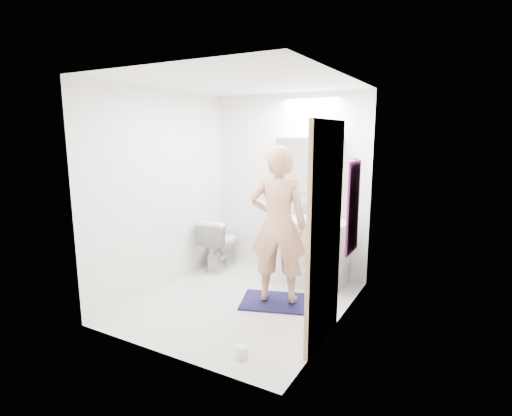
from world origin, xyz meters
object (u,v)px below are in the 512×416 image
Objects in this scene: toilet at (220,243)px; person at (278,225)px; toothbrush_cup at (331,216)px; toilet_paper_roll at (242,351)px; soap_bottle_b at (304,209)px; medicine_cabinet at (308,164)px; vanity_cabinet at (309,252)px; soap_bottle_a at (290,206)px.

toilet is 1.51m from person.
toothbrush_cup is 2.24m from toilet_paper_roll.
soap_bottle_b is at bearing -172.49° from toilet.
toothbrush_cup is at bearing -125.53° from person.
person is 0.97m from soap_bottle_b.
toilet_paper_roll is at bearing -82.49° from medicine_cabinet.
soap_bottle_b is (-0.03, -0.03, -0.59)m from medicine_cabinet.
person is at bearing 144.23° from toilet.
medicine_cabinet is 8.00× the size of toilet_paper_roll.
medicine_cabinet reaches higher than person.
soap_bottle_b is 1.58× the size of toilet_paper_roll.
medicine_cabinet is 2.60m from toilet_paper_roll.
vanity_cabinet is at bearing 94.44° from toilet_paper_roll.
soap_bottle_b is at bearing -133.76° from medicine_cabinet.
medicine_cabinet is 0.73m from toothbrush_cup.
person reaches higher than soap_bottle_b.
medicine_cabinet is at bearing -104.99° from person.
soap_bottle_b is 0.38m from toothbrush_cup.
soap_bottle_b is 1.94× the size of toothbrush_cup.
toothbrush_cup is at bearing -3.01° from soap_bottle_b.
vanity_cabinet is 0.57m from soap_bottle_b.
vanity_cabinet is at bearing -113.53° from person.
toilet is at bearing -169.72° from toothbrush_cup.
soap_bottle_a is at bearing -171.46° from toilet.
toilet is at bearing 128.63° from toilet_paper_roll.
medicine_cabinet is 0.60m from soap_bottle_a.
soap_bottle_a is 0.19m from soap_bottle_b.
vanity_cabinet is at bearing -143.99° from toothbrush_cup.
person is at bearing -106.72° from toothbrush_cup.
toilet is 6.59× the size of toilet_paper_roll.
toilet_paper_roll is at bearing -85.56° from vanity_cabinet.
person reaches higher than toilet.
person reaches higher than toilet_paper_roll.
toothbrush_cup is (0.22, 0.16, 0.47)m from vanity_cabinet.
toilet is at bearing -47.53° from person.
vanity_cabinet is 0.54m from toothbrush_cup.
medicine_cabinet is at bearing 122.16° from vanity_cabinet.
toilet_paper_roll is (0.50, -2.07, -0.89)m from soap_bottle_a.
soap_bottle_a reaches higher than toilet.
soap_bottle_b reaches higher than toothbrush_cup.
vanity_cabinet is 1.96m from toilet_paper_roll.
toilet is 0.42× the size of person.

